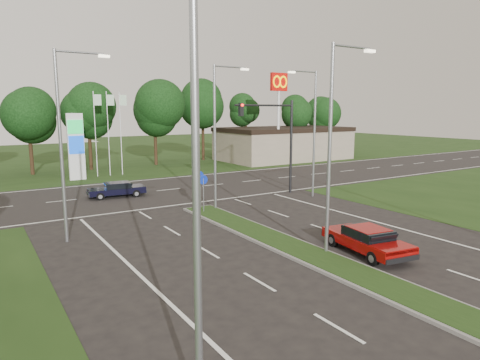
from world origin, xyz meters
TOP-DOWN VIEW (x-y plane):
  - ground at (0.00, 0.00)m, footprint 160.00×160.00m
  - verge_far at (0.00, 55.00)m, footprint 160.00×50.00m
  - cross_road at (0.00, 24.00)m, footprint 160.00×12.00m
  - median_kerb at (0.00, 4.00)m, footprint 2.00×26.00m
  - commercial_building at (22.00, 36.00)m, footprint 16.00×9.00m
  - streetlight_median_near at (1.00, 6.00)m, footprint 2.53×0.22m
  - streetlight_median_far at (1.00, 16.00)m, footprint 2.53×0.22m
  - streetlight_left_near at (-8.30, 0.00)m, footprint 2.53×0.22m
  - streetlight_left_far at (-8.30, 14.00)m, footprint 2.53×0.22m
  - streetlight_right_far at (8.80, 16.00)m, footprint 2.53×0.22m
  - traffic_signal at (7.19, 18.00)m, footprint 5.10×0.42m
  - median_signs at (0.00, 16.40)m, footprint 1.16×1.76m
  - gas_pylon at (-3.79, 33.05)m, footprint 5.80×1.26m
  - mcdonalds_sign at (18.00, 31.97)m, footprint 2.20×0.47m
  - treeline_far at (0.10, 39.93)m, footprint 6.00×6.00m
  - red_sedan at (2.37, 5.11)m, footprint 2.38×4.50m
  - navy_sedan at (-3.29, 23.36)m, footprint 4.11×2.07m

SIDE VIEW (x-z plane):
  - ground at x=0.00m, z-range 0.00..0.00m
  - verge_far at x=0.00m, z-range -0.01..0.01m
  - cross_road at x=0.00m, z-range -0.01..0.01m
  - median_kerb at x=0.00m, z-range 0.00..0.12m
  - navy_sedan at x=-3.29m, z-range 0.04..1.12m
  - red_sedan at x=2.37m, z-range 0.04..1.22m
  - median_signs at x=0.00m, z-range 0.52..2.90m
  - commercial_building at x=22.00m, z-range 0.00..4.00m
  - gas_pylon at x=-3.79m, z-range -0.80..7.20m
  - traffic_signal at x=7.19m, z-range 1.15..8.15m
  - streetlight_median_near at x=1.00m, z-range 0.58..9.58m
  - streetlight_median_far at x=1.00m, z-range 0.58..9.58m
  - streetlight_left_near at x=-8.30m, z-range 0.58..9.58m
  - streetlight_left_far at x=-8.30m, z-range 0.58..9.58m
  - streetlight_right_far at x=8.80m, z-range 0.58..9.58m
  - treeline_far at x=0.10m, z-range 1.88..11.78m
  - mcdonalds_sign at x=18.00m, z-range 2.79..13.19m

